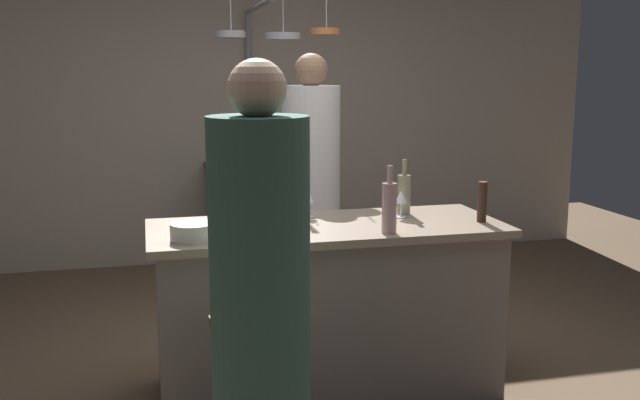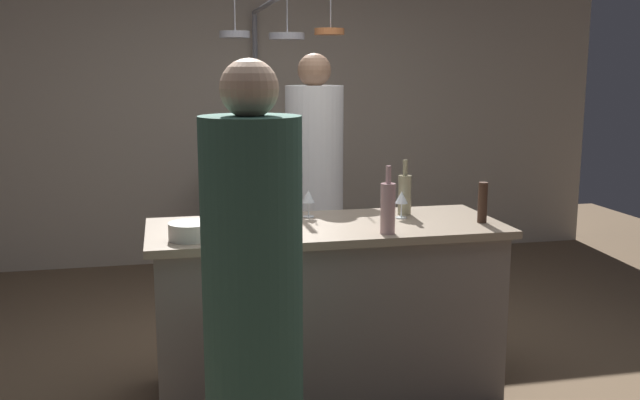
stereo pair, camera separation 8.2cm
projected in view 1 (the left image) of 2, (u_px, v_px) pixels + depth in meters
The scene contains 16 objects.
ground_plane at pixel (327, 390), 3.81m from camera, with size 9.00×9.00×0.00m, color brown.
back_wall at pixel (247, 113), 6.29m from camera, with size 6.40×0.16×2.60m, color #BCAD99.
kitchen_island at pixel (327, 308), 3.72m from camera, with size 1.80×0.72×0.90m.
stove_range at pixel (256, 217), 6.07m from camera, with size 0.80×0.64×0.89m.
chef at pixel (311, 201), 4.70m from camera, with size 0.38×0.38×1.78m.
bar_stool_left at pixel (241, 382), 3.02m from camera, with size 0.28×0.28×0.68m.
guest_left at pixel (261, 316), 2.60m from camera, with size 0.36×0.36×1.72m.
overhead_pot_rack at pixel (266, 70), 5.36m from camera, with size 0.86×1.48×2.17m.
pepper_mill at pixel (482, 202), 3.69m from camera, with size 0.05×0.05×0.21m, color #382319.
wine_bottle_red at pixel (244, 212), 3.34m from camera, with size 0.07×0.07×0.31m.
wine_bottle_white at pixel (404, 193), 3.89m from camera, with size 0.07×0.07×0.30m.
wine_bottle_rose at pixel (389, 207), 3.43m from camera, with size 0.07×0.07×0.33m.
wine_glass_by_chef at pixel (401, 198), 3.79m from camera, with size 0.07×0.07×0.15m.
wine_glass_near_right_guest at pixel (308, 198), 3.80m from camera, with size 0.07×0.07×0.15m.
mixing_bowl_wooden at pixel (274, 221), 3.53m from camera, with size 0.22×0.22×0.08m, color brown.
mixing_bowl_ceramic at pixel (193, 232), 3.30m from camera, with size 0.21×0.21×0.08m, color silver.
Camera 1 is at (-0.88, -3.45, 1.68)m, focal length 40.19 mm.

